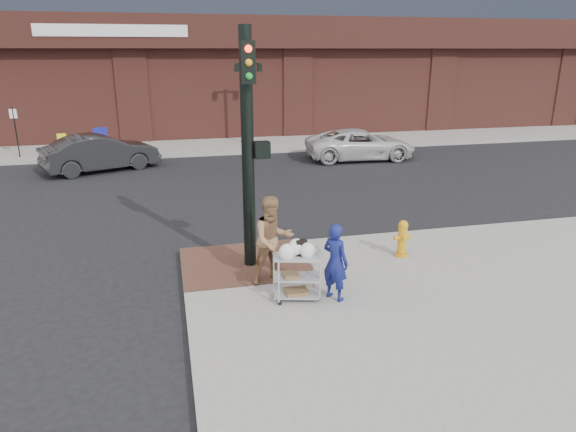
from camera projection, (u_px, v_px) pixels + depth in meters
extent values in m
plane|color=black|center=(280.00, 283.00, 10.80)|extent=(220.00, 220.00, 0.00)
cube|color=gray|center=(342.00, 107.00, 43.14)|extent=(65.00, 36.00, 0.15)
cube|color=brown|center=(245.00, 262.00, 11.45)|extent=(2.80, 2.40, 0.01)
cylinder|color=black|center=(249.00, 103.00, 25.38)|extent=(0.16, 0.16, 4.00)
cube|color=black|center=(248.00, 63.00, 24.79)|extent=(1.20, 0.06, 0.06)
cube|color=black|center=(237.00, 68.00, 24.74)|extent=(0.22, 0.22, 0.35)
cube|color=black|center=(259.00, 68.00, 24.98)|extent=(0.22, 0.22, 0.35)
cylinder|color=black|center=(16.00, 132.00, 22.42)|extent=(0.05, 0.05, 2.20)
cylinder|color=black|center=(248.00, 153.00, 10.61)|extent=(0.26, 0.26, 5.00)
cube|color=black|center=(262.00, 150.00, 10.66)|extent=(0.32, 0.28, 0.34)
cube|color=#FF260C|center=(270.00, 149.00, 10.70)|extent=(0.02, 0.18, 0.22)
cube|color=black|center=(248.00, 62.00, 9.80)|extent=(0.28, 0.18, 0.80)
imported|color=navy|center=(335.00, 262.00, 9.59)|extent=(0.61, 0.66, 1.51)
imported|color=#986D47|center=(273.00, 240.00, 10.27)|extent=(1.00, 0.85, 1.81)
imported|color=black|center=(101.00, 153.00, 20.60)|extent=(4.75, 3.19, 1.48)
imported|color=silver|center=(360.00, 144.00, 22.81)|extent=(4.96, 2.52, 1.34)
cube|color=#98989D|center=(297.00, 257.00, 9.54)|extent=(0.94, 0.67, 0.03)
cube|color=#98989D|center=(297.00, 277.00, 9.67)|extent=(0.94, 0.67, 0.03)
cube|color=#98989D|center=(297.00, 294.00, 9.77)|extent=(0.94, 0.67, 0.03)
cube|color=black|center=(301.00, 248.00, 9.56)|extent=(0.21, 0.13, 0.30)
cube|color=brown|center=(291.00, 275.00, 9.63)|extent=(0.28, 0.32, 0.08)
cube|color=brown|center=(297.00, 291.00, 9.76)|extent=(0.43, 0.34, 0.07)
cylinder|color=orange|center=(401.00, 254.00, 11.82)|extent=(0.29, 0.29, 0.08)
cylinder|color=orange|center=(402.00, 239.00, 11.70)|extent=(0.20, 0.20, 0.63)
sphere|color=orange|center=(403.00, 225.00, 11.60)|extent=(0.22, 0.22, 0.22)
cylinder|color=orange|center=(402.00, 237.00, 11.69)|extent=(0.41, 0.09, 0.09)
cube|color=yellow|center=(63.00, 144.00, 23.24)|extent=(0.45, 0.42, 0.92)
cube|color=#1B1EB5|center=(101.00, 140.00, 23.69)|extent=(0.60, 0.58, 1.12)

